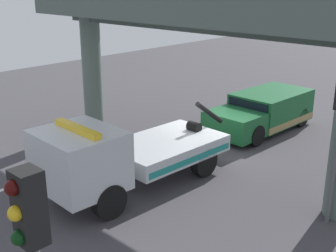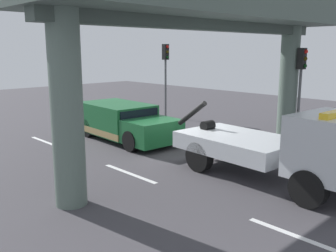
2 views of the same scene
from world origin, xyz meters
TOP-DOWN VIEW (x-y plane):
  - ground_plane at (0.00, 0.00)m, footprint 60.00×40.00m
  - lane_stripe_west at (-6.00, -2.79)m, footprint 2.60×0.16m
  - lane_stripe_mid at (0.00, -2.79)m, footprint 2.60×0.16m
  - lane_stripe_east at (6.00, -2.79)m, footprint 2.60×0.16m
  - tow_truck_white at (4.13, -0.03)m, footprint 7.30×2.66m
  - towed_van_green at (-3.98, 0.00)m, footprint 5.29×2.42m
  - overpass_structure at (0.93, 0.00)m, footprint 3.60×12.86m

SIDE VIEW (x-z plane):
  - ground_plane at x=0.00m, z-range -0.10..0.00m
  - lane_stripe_west at x=-6.00m, z-range 0.00..0.01m
  - lane_stripe_mid at x=0.00m, z-range 0.00..0.01m
  - lane_stripe_east at x=6.00m, z-range 0.00..0.01m
  - towed_van_green at x=-3.98m, z-range -0.01..1.57m
  - tow_truck_white at x=4.13m, z-range -0.03..2.43m
  - overpass_structure at x=0.93m, z-range 2.11..8.12m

